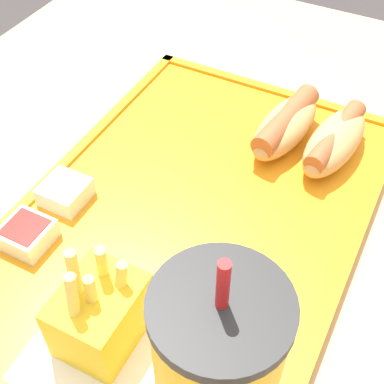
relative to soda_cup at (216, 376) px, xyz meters
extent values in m
cube|color=orange|center=(-0.18, -0.11, -0.09)|extent=(0.48, 0.33, 0.01)
cube|color=orange|center=(-0.18, -0.27, -0.08)|extent=(0.48, 0.01, 0.00)
cube|color=orange|center=(-0.18, 0.05, -0.08)|extent=(0.48, 0.01, 0.00)
cube|color=orange|center=(-0.41, -0.11, -0.08)|extent=(0.01, 0.33, 0.00)
cube|color=white|center=(-0.02, -0.10, -0.09)|extent=(0.14, 0.12, 0.00)
cylinder|color=gold|center=(0.00, 0.00, 0.00)|extent=(0.08, 0.08, 0.16)
cylinder|color=#262626|center=(0.00, 0.00, 0.08)|extent=(0.08, 0.08, 0.01)
cylinder|color=red|center=(0.00, 0.00, 0.10)|extent=(0.01, 0.01, 0.03)
ellipsoid|color=tan|center=(-0.33, -0.01, -0.07)|extent=(0.13, 0.06, 0.04)
cylinder|color=#9E512D|center=(-0.33, -0.01, -0.06)|extent=(0.12, 0.04, 0.02)
ellipsoid|color=tan|center=(-0.33, -0.07, -0.07)|extent=(0.13, 0.06, 0.04)
cylinder|color=#9E512D|center=(-0.33, -0.07, -0.06)|extent=(0.12, 0.04, 0.03)
cube|color=gold|center=(-0.03, -0.11, -0.05)|extent=(0.07, 0.06, 0.06)
cylinder|color=#EACC60|center=(-0.02, -0.11, -0.03)|extent=(0.01, 0.01, 0.07)
cylinder|color=#EACC60|center=(-0.02, -0.13, -0.02)|extent=(0.01, 0.01, 0.09)
cylinder|color=#EACC60|center=(-0.04, -0.10, -0.03)|extent=(0.02, 0.02, 0.06)
cylinder|color=#EACC60|center=(-0.01, -0.12, -0.02)|extent=(0.02, 0.01, 0.08)
cylinder|color=#EACC60|center=(-0.05, -0.12, -0.02)|extent=(0.02, 0.02, 0.06)
cube|color=silver|center=(-0.14, -0.24, -0.08)|extent=(0.04, 0.04, 0.02)
cube|color=white|center=(-0.14, -0.24, -0.07)|extent=(0.04, 0.04, 0.00)
cube|color=silver|center=(-0.08, -0.23, -0.08)|extent=(0.04, 0.04, 0.02)
cube|color=#B21914|center=(-0.08, -0.23, -0.07)|extent=(0.04, 0.04, 0.00)
camera|label=1|loc=(0.14, 0.05, 0.32)|focal=50.00mm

